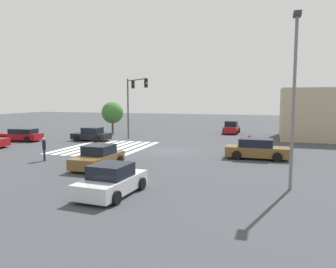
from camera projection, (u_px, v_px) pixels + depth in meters
name	position (u px, v px, depth m)	size (l,w,h in m)	color
ground_plane	(168.00, 151.00, 29.23)	(132.90, 132.90, 0.00)	#3D3F44
crosswalk_markings	(107.00, 148.00, 31.06)	(9.94, 7.25, 0.01)	silver
traffic_signal_mast	(133.00, 96.00, 36.10)	(3.99, 3.99, 6.87)	#47474C
car_0	(231.00, 128.00, 43.42)	(4.16, 2.03, 1.67)	maroon
car_1	(98.00, 157.00, 22.03)	(4.34, 2.23, 1.53)	brown
car_2	(112.00, 181.00, 15.85)	(4.24, 2.38, 1.53)	silver
car_3	(257.00, 149.00, 25.19)	(1.99, 4.75, 1.57)	brown
car_4	(21.00, 135.00, 35.71)	(2.19, 4.85, 1.37)	maroon
car_5	(91.00, 135.00, 36.02)	(2.13, 4.15, 1.47)	black
corner_building	(320.00, 114.00, 37.45)	(8.48, 8.48, 5.78)	tan
pedestrian	(44.00, 148.00, 24.41)	(0.41, 0.41, 1.76)	#232842
street_light_pole_a	(294.00, 87.00, 16.25)	(0.80, 0.36, 8.84)	slate
tree_corner_a	(112.00, 113.00, 42.52)	(2.79, 2.79, 4.20)	brown
fire_hydrant	(249.00, 139.00, 33.92)	(0.22, 0.22, 0.86)	red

